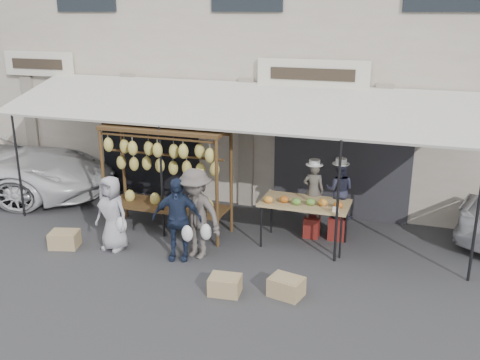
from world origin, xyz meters
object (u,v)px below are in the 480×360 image
(vendor_left, at_px, (313,191))
(customer_left, at_px, (112,213))
(vendor_right, at_px, (339,190))
(crate_near_b, at_px, (286,287))
(produce_table, at_px, (305,204))
(crate_near_a, at_px, (225,285))
(customer_right, at_px, (196,214))
(customer_mid, at_px, (177,219))
(banana_rack, at_px, (165,159))
(crate_far, at_px, (65,239))

(vendor_left, height_order, customer_left, vendor_left)
(vendor_right, bearing_deg, crate_near_b, 79.28)
(crate_near_b, bearing_deg, vendor_right, 80.89)
(produce_table, bearing_deg, crate_near_a, -109.39)
(crate_near_a, bearing_deg, customer_right, 131.47)
(customer_left, height_order, customer_mid, customer_mid)
(customer_mid, relative_size, crate_near_a, 3.12)
(vendor_left, relative_size, crate_near_a, 2.26)
(banana_rack, distance_m, crate_near_a, 3.20)
(crate_near_a, bearing_deg, produce_table, 70.61)
(banana_rack, relative_size, vendor_left, 2.28)
(banana_rack, relative_size, vendor_right, 2.26)
(crate_near_b, relative_size, crate_far, 0.98)
(produce_table, height_order, crate_near_b, produce_table)
(produce_table, xyz_separation_m, vendor_left, (0.07, 0.47, 0.13))
(vendor_right, height_order, customer_mid, vendor_right)
(customer_right, bearing_deg, customer_mid, -134.61)
(vendor_left, height_order, crate_near_a, vendor_left)
(customer_right, height_order, crate_near_a, customer_right)
(crate_near_b, bearing_deg, customer_mid, 163.08)
(banana_rack, relative_size, crate_far, 4.85)
(vendor_right, distance_m, customer_left, 4.45)
(customer_left, distance_m, crate_near_b, 3.72)
(customer_mid, xyz_separation_m, crate_far, (-2.31, -0.28, -0.63))
(produce_table, distance_m, crate_far, 4.73)
(customer_mid, height_order, crate_near_b, customer_mid)
(banana_rack, distance_m, vendor_right, 3.54)
(banana_rack, height_order, crate_near_b, banana_rack)
(banana_rack, distance_m, customer_left, 1.51)
(customer_right, bearing_deg, crate_far, -156.35)
(produce_table, bearing_deg, banana_rack, -175.02)
(crate_near_a, distance_m, crate_near_b, 1.00)
(produce_table, xyz_separation_m, crate_near_a, (-0.80, -2.27, -0.72))
(banana_rack, bearing_deg, customer_mid, -55.28)
(vendor_right, relative_size, customer_right, 0.67)
(vendor_right, distance_m, customer_right, 2.91)
(banana_rack, xyz_separation_m, customer_left, (-0.61, -1.10, -0.83))
(vendor_right, bearing_deg, customer_left, 23.52)
(produce_table, bearing_deg, customer_mid, -147.62)
(customer_right, distance_m, crate_near_a, 1.66)
(produce_table, distance_m, vendor_right, 0.81)
(banana_rack, distance_m, crate_near_b, 3.75)
(vendor_left, height_order, crate_near_b, vendor_left)
(crate_near_b, bearing_deg, crate_far, 174.89)
(vendor_right, height_order, customer_right, customer_right)
(produce_table, distance_m, customer_right, 2.12)
(customer_right, xyz_separation_m, crate_near_a, (0.99, -1.13, -0.71))
(customer_right, bearing_deg, vendor_left, 54.58)
(customer_mid, height_order, crate_near_a, customer_mid)
(crate_near_b, bearing_deg, banana_rack, 149.57)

